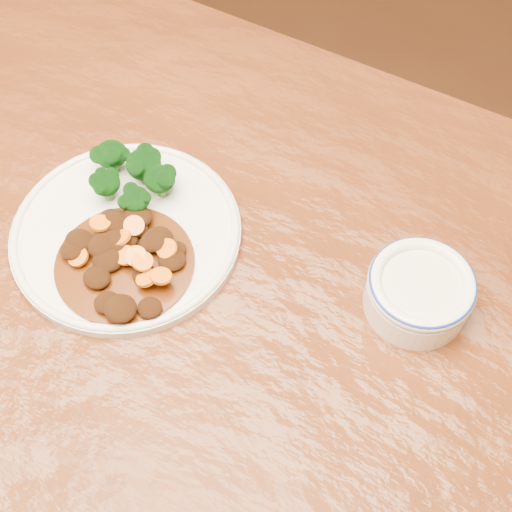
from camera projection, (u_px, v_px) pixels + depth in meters
The scene contains 6 objects.
ground at pixel (171, 492), 1.36m from camera, with size 4.00×4.00×0.00m, color #4A2212.
dining_table at pixel (111, 331), 0.80m from camera, with size 1.61×1.09×0.75m.
dinner_plate at pixel (126, 232), 0.77m from camera, with size 0.25×0.25×0.02m.
broccoli_florets at pixel (133, 173), 0.78m from camera, with size 0.10×0.08×0.04m.
mince_stew at pixel (123, 255), 0.74m from camera, with size 0.15×0.15×0.03m.
dip_bowl at pixel (419, 291), 0.70m from camera, with size 0.11×0.11×0.05m.
Camera 1 is at (0.35, -0.20, 1.39)m, focal length 50.00 mm.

